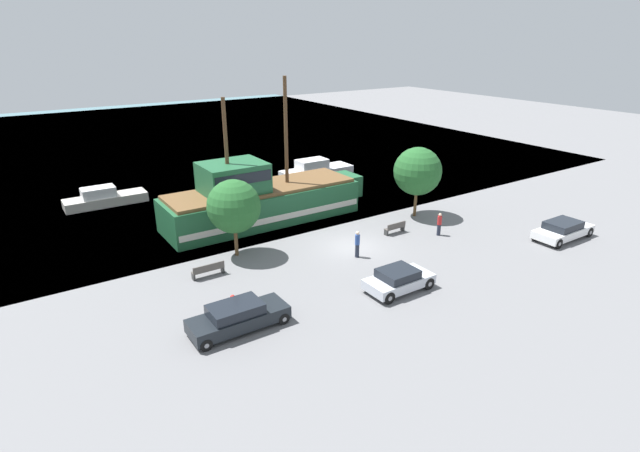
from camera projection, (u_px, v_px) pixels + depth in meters
name	position (u px, v px, depth m)	size (l,w,h in m)	color
ground_plane	(352.00, 247.00, 34.24)	(160.00, 160.00, 0.00)	slate
water_surface	(159.00, 140.00, 68.42)	(80.00, 80.00, 0.00)	slate
pirate_ship	(259.00, 199.00, 38.36)	(16.48, 4.72, 10.83)	#1E5633
moored_boat_dockside	(315.00, 169.00, 51.41)	(7.72, 2.47, 1.70)	silver
moored_boat_outer	(104.00, 198.00, 42.44)	(6.64, 2.00, 1.62)	#B7B2A8
parked_car_curb_front	(399.00, 280.00, 28.28)	(3.99, 2.00, 1.31)	#B7BCC6
parked_car_curb_mid	(238.00, 317.00, 24.52)	(4.96, 1.89, 1.41)	black
parked_car_curb_rear	(563.00, 230.00, 35.42)	(4.80, 2.01, 1.33)	white
fire_hydrant	(233.00, 301.00, 26.55)	(0.42, 0.25, 0.76)	red
bench_promenade_east	(395.00, 228.00, 36.44)	(1.70, 0.45, 0.85)	#4C4742
bench_promenade_west	(208.00, 270.00, 29.94)	(1.97, 0.45, 0.85)	#4C4742
pedestrian_walking_near	(357.00, 244.00, 32.41)	(0.32, 0.32, 1.81)	#232838
pedestrian_walking_far	(439.00, 224.00, 35.97)	(0.32, 0.32, 1.69)	#232838
tree_row_east	(234.00, 206.00, 31.78)	(3.47, 3.47, 5.14)	brown
tree_row_mideast	(418.00, 171.00, 38.80)	(3.75, 3.75, 5.56)	brown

